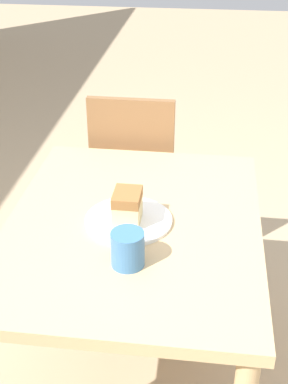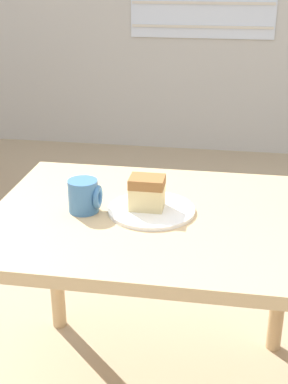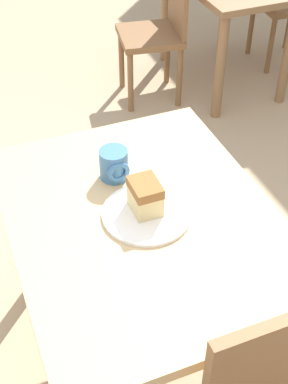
{
  "view_description": "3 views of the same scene",
  "coord_description": "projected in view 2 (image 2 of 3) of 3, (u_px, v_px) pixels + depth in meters",
  "views": [
    {
      "loc": [
        -1.4,
        -0.09,
        1.67
      ],
      "look_at": [
        0.02,
        0.09,
        0.84
      ],
      "focal_mm": 50.0,
      "sensor_mm": 36.0,
      "label": 1
    },
    {
      "loc": [
        0.22,
        -1.38,
        1.46
      ],
      "look_at": [
        -0.04,
        0.19,
        0.79
      ],
      "focal_mm": 50.0,
      "sensor_mm": 36.0,
      "label": 2
    },
    {
      "loc": [
        1.09,
        -0.31,
        1.87
      ],
      "look_at": [
        -0.04,
        0.14,
        0.8
      ],
      "focal_mm": 50.0,
      "sensor_mm": 36.0,
      "label": 3
    }
  ],
  "objects": [
    {
      "name": "cake_slice",
      "position": [
        147.0,
        193.0,
        1.67
      ],
      "size": [
        0.11,
        0.08,
        0.1
      ],
      "color": "#E5CC89",
      "rests_on": "plate"
    },
    {
      "name": "plate",
      "position": [
        151.0,
        210.0,
        1.69
      ],
      "size": [
        0.28,
        0.28,
        0.01
      ],
      "color": "white",
      "rests_on": "dining_table_near"
    },
    {
      "name": "coffee_mug",
      "position": [
        85.0,
        196.0,
        1.67
      ],
      "size": [
        0.1,
        0.09,
        0.1
      ],
      "color": "teal",
      "rests_on": "dining_table_near"
    },
    {
      "name": "dining_table_near",
      "position": [
        152.0,
        244.0,
        1.72
      ],
      "size": [
        1.02,
        0.8,
        0.74
      ],
      "color": "tan",
      "rests_on": "ground_plane"
    }
  ]
}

